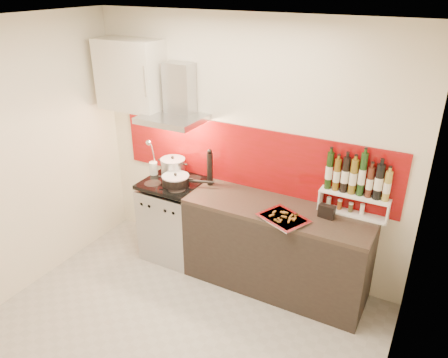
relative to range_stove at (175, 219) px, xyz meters
The scene contains 17 objects.
floor 1.37m from the range_stove, 57.42° to the right, with size 3.40×3.40×0.00m, color #9E9991.
ceiling 2.52m from the range_stove, 57.42° to the right, with size 3.40×2.80×0.02m, color white.
back_wall 1.15m from the range_stove, 23.53° to the left, with size 3.40×0.02×2.60m, color silver.
left_wall 1.71m from the range_stove, 132.40° to the right, with size 0.02×2.80×2.60m, color silver.
right_wall 2.77m from the range_stove, 24.53° to the right, with size 0.02×2.80×2.60m, color silver.
backsplash 1.12m from the range_stove, 21.33° to the left, with size 3.00×0.02×0.64m, color maroon.
range_stove is the anchor object (origin of this frame).
counter 1.20m from the range_stove, ahead, with size 1.80×0.60×0.90m.
range_hood 1.31m from the range_stove, 90.00° to the left, with size 0.62×0.50×0.61m.
upper_cabinet 1.61m from the range_stove, 166.72° to the left, with size 0.70×0.35×0.72m, color silver.
stock_pot 0.59m from the range_stove, 120.20° to the left, with size 0.27×0.27×0.23m.
saute_pan 0.53m from the range_stove, 30.10° to the right, with size 0.54×0.29×0.13m.
utensil_jar 0.65m from the range_stove, behind, with size 0.09×0.13×0.43m.
pepper_mill 0.77m from the range_stove, 19.83° to the left, with size 0.06×0.06×0.39m.
step_shelf 2.00m from the range_stove, ahead, with size 0.63×0.17×0.60m.
caddy_box 1.73m from the range_stove, ahead, with size 0.15×0.06×0.13m, color black.
baking_tray 1.42m from the range_stove, ahead, with size 0.51×0.46×0.03m.
Camera 1 is at (1.77, -2.31, 2.89)m, focal length 35.00 mm.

